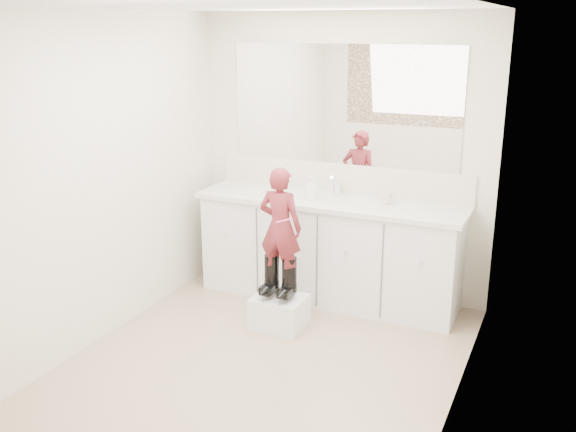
% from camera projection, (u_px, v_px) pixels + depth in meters
% --- Properties ---
extents(floor, '(3.00, 3.00, 0.00)m').
position_uv_depth(floor, '(266.00, 361.00, 4.54)').
color(floor, '#997964').
rests_on(floor, ground).
extents(ceiling, '(3.00, 3.00, 0.00)m').
position_uv_depth(ceiling, '(262.00, 5.00, 3.85)').
color(ceiling, white).
rests_on(ceiling, wall_back).
extents(wall_back, '(2.60, 0.00, 2.60)m').
position_uv_depth(wall_back, '(342.00, 157.00, 5.50)').
color(wall_back, beige).
rests_on(wall_back, floor).
extents(wall_front, '(2.60, 0.00, 2.60)m').
position_uv_depth(wall_front, '(116.00, 276.00, 2.89)').
color(wall_front, beige).
rests_on(wall_front, floor).
extents(wall_left, '(0.00, 3.00, 3.00)m').
position_uv_depth(wall_left, '(106.00, 179.00, 4.71)').
color(wall_left, beige).
rests_on(wall_left, floor).
extents(wall_right, '(0.00, 3.00, 3.00)m').
position_uv_depth(wall_right, '(467.00, 222.00, 3.68)').
color(wall_right, beige).
rests_on(wall_right, floor).
extents(vanity_cabinet, '(2.20, 0.55, 0.85)m').
position_uv_depth(vanity_cabinet, '(329.00, 251.00, 5.49)').
color(vanity_cabinet, silver).
rests_on(vanity_cabinet, floor).
extents(countertop, '(2.28, 0.58, 0.04)m').
position_uv_depth(countertop, '(329.00, 202.00, 5.35)').
color(countertop, beige).
rests_on(countertop, vanity_cabinet).
extents(backsplash, '(2.28, 0.03, 0.25)m').
position_uv_depth(backsplash, '(341.00, 178.00, 5.54)').
color(backsplash, beige).
rests_on(backsplash, countertop).
extents(mirror, '(2.00, 0.02, 1.00)m').
position_uv_depth(mirror, '(343.00, 105.00, 5.37)').
color(mirror, white).
rests_on(mirror, wall_back).
extents(dot_panel, '(2.00, 0.01, 1.20)m').
position_uv_depth(dot_panel, '(109.00, 178.00, 2.77)').
color(dot_panel, '#472819').
rests_on(dot_panel, wall_front).
extents(faucet, '(0.08, 0.08, 0.10)m').
position_uv_depth(faucet, '(336.00, 189.00, 5.47)').
color(faucet, silver).
rests_on(faucet, countertop).
extents(cup, '(0.11, 0.11, 0.10)m').
position_uv_depth(cup, '(386.00, 198.00, 5.20)').
color(cup, beige).
rests_on(cup, countertop).
extents(soap_bottle, '(0.12, 0.12, 0.19)m').
position_uv_depth(soap_bottle, '(311.00, 188.00, 5.32)').
color(soap_bottle, white).
rests_on(soap_bottle, countertop).
extents(step_stool, '(0.40, 0.33, 0.25)m').
position_uv_depth(step_stool, '(280.00, 312.00, 5.02)').
color(step_stool, silver).
rests_on(step_stool, floor).
extents(boot_left, '(0.12, 0.22, 0.33)m').
position_uv_depth(boot_left, '(272.00, 275.00, 4.99)').
color(boot_left, black).
rests_on(boot_left, step_stool).
extents(boot_right, '(0.12, 0.22, 0.33)m').
position_uv_depth(boot_right, '(289.00, 278.00, 4.93)').
color(boot_right, black).
rests_on(boot_right, step_stool).
extents(toddler, '(0.34, 0.23, 0.93)m').
position_uv_depth(toddler, '(280.00, 227.00, 4.84)').
color(toddler, '#B33740').
rests_on(toddler, step_stool).
extents(toothbrush, '(0.14, 0.01, 0.06)m').
position_uv_depth(toothbrush, '(284.00, 220.00, 4.72)').
color(toothbrush, pink).
rests_on(toothbrush, toddler).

